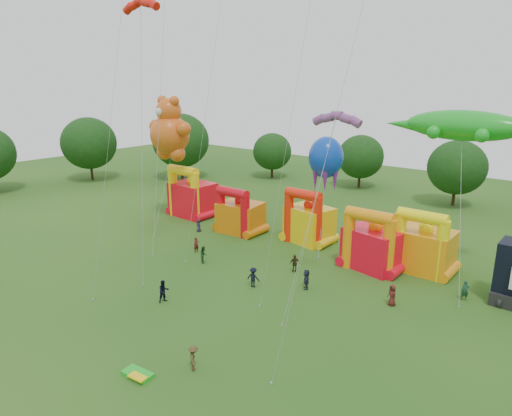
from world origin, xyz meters
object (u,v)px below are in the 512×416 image
Objects in this scene: bouncy_castle_0 at (191,196)px; bouncy_castle_2 at (308,221)px; gecko_kite at (461,195)px; octopus_kite at (323,197)px; teddy_bear_kite at (166,163)px; spectator_4 at (295,263)px; spectator_0 at (199,225)px.

bouncy_castle_2 is (18.01, 1.08, -0.24)m from bouncy_castle_0.
gecko_kite reaches higher than bouncy_castle_2.
bouncy_castle_0 is at bearing -174.37° from octopus_kite.
octopus_kite is at bearing 17.86° from teddy_bear_kite.
teddy_bear_kite is 33.99m from gecko_kite.
teddy_bear_kite is at bearing -57.84° from spectator_4.
octopus_kite is at bearing -125.66° from spectator_4.
bouncy_castle_0 is 7.35m from spectator_0.
gecko_kite is at bearing 2.17° from bouncy_castle_0.
octopus_kite is at bearing 177.52° from gecko_kite.
bouncy_castle_2 reaches higher than spectator_0.
gecko_kite is (33.83, 1.28, 5.27)m from bouncy_castle_0.
spectator_4 is (21.74, -6.95, -1.77)m from bouncy_castle_0.
octopus_kite is at bearing 31.36° from bouncy_castle_2.
bouncy_castle_2 is at bearing -115.77° from spectator_4.
bouncy_castle_2 is 19.29m from teddy_bear_kite.
bouncy_castle_0 is 19.64m from octopus_kite.
gecko_kite is 8.64× the size of spectator_4.
spectator_0 is at bearing 0.27° from teddy_bear_kite.
gecko_kite is (33.54, 5.52, 0.08)m from teddy_bear_kite.
spectator_0 is at bearing -156.70° from bouncy_castle_2.
spectator_4 is (21.45, -2.71, -6.96)m from teddy_bear_kite.
spectator_0 is at bearing -168.94° from gecko_kite.
spectator_0 is 0.87× the size of spectator_4.
spectator_4 is at bearing -75.02° from octopus_kite.
teddy_bear_kite is at bearing -86.11° from bouncy_castle_0.
gecko_kite is (15.81, 0.20, 5.52)m from bouncy_castle_2.
spectator_4 is (3.72, -8.03, -1.53)m from bouncy_castle_2.
bouncy_castle_2 is at bearing 3.44° from bouncy_castle_0.
teddy_bear_kite is 1.36× the size of octopus_kite.
octopus_kite reaches higher than spectator_0.
teddy_bear_kite is 8.92m from spectator_0.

